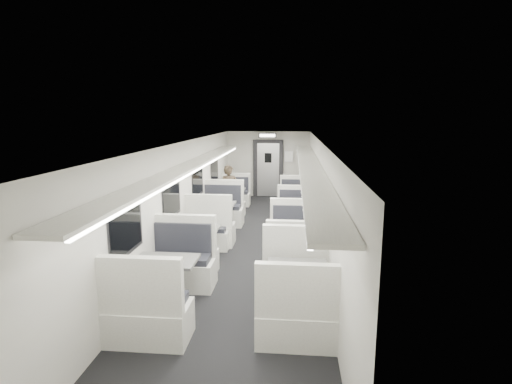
% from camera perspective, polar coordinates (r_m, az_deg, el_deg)
% --- Properties ---
extents(room, '(3.24, 12.24, 2.64)m').
position_cam_1_polar(room, '(8.81, -0.68, -0.65)').
color(room, black).
rests_on(room, ground).
extents(booth_left_a, '(0.98, 1.99, 1.06)m').
position_cam_1_polar(booth_left_a, '(12.65, -3.45, -1.05)').
color(booth_left_a, white).
rests_on(booth_left_a, room).
extents(booth_left_b, '(1.13, 2.30, 1.23)m').
position_cam_1_polar(booth_left_b, '(10.16, -5.67, -3.72)').
color(booth_left_b, white).
rests_on(booth_left_b, room).
extents(booth_left_c, '(1.00, 2.02, 1.08)m').
position_cam_1_polar(booth_left_c, '(8.43, -8.06, -7.18)').
color(booth_left_c, white).
rests_on(booth_left_c, room).
extents(booth_left_d, '(1.15, 2.33, 1.25)m').
position_cam_1_polar(booth_left_d, '(6.43, -12.70, -12.69)').
color(booth_left_d, white).
rests_on(booth_left_d, room).
extents(booth_right_a, '(1.00, 2.02, 1.08)m').
position_cam_1_polar(booth_right_a, '(12.03, 5.65, -1.67)').
color(booth_right_a, white).
rests_on(booth_right_a, room).
extents(booth_right_b, '(1.00, 2.04, 1.09)m').
position_cam_1_polar(booth_right_b, '(10.20, 5.70, -3.93)').
color(booth_right_b, white).
rests_on(booth_right_b, room).
extents(booth_right_c, '(1.13, 2.29, 1.22)m').
position_cam_1_polar(booth_right_c, '(7.71, 5.80, -8.49)').
color(booth_right_c, white).
rests_on(booth_right_c, room).
extents(booth_right_d, '(1.08, 2.20, 1.18)m').
position_cam_1_polar(booth_right_d, '(6.22, 5.89, -13.54)').
color(booth_right_d, white).
rests_on(booth_right_d, room).
extents(passenger, '(0.66, 0.55, 1.53)m').
position_cam_1_polar(passenger, '(11.82, -3.82, 0.13)').
color(passenger, black).
rests_on(passenger, room).
extents(window_a, '(0.02, 1.18, 0.84)m').
position_cam_1_polar(window_a, '(12.33, -5.92, 3.30)').
color(window_a, black).
rests_on(window_a, room).
extents(window_b, '(0.02, 1.18, 0.84)m').
position_cam_1_polar(window_b, '(10.20, -8.31, 1.67)').
color(window_b, black).
rests_on(window_b, room).
extents(window_c, '(0.02, 1.18, 0.84)m').
position_cam_1_polar(window_c, '(8.12, -11.94, -0.80)').
color(window_c, black).
rests_on(window_c, room).
extents(window_d, '(0.02, 1.18, 0.84)m').
position_cam_1_polar(window_d, '(6.11, -18.02, -4.92)').
color(window_d, black).
rests_on(window_d, room).
extents(luggage_rack_left, '(0.46, 10.40, 0.09)m').
position_cam_1_polar(luggage_rack_left, '(8.62, -9.17, 3.79)').
color(luggage_rack_left, white).
rests_on(luggage_rack_left, room).
extents(luggage_rack_right, '(0.46, 10.40, 0.09)m').
position_cam_1_polar(luggage_rack_right, '(8.36, 7.62, 3.61)').
color(luggage_rack_right, white).
rests_on(luggage_rack_right, room).
extents(vestibule_door, '(1.10, 0.13, 2.10)m').
position_cam_1_polar(vestibule_door, '(14.67, 1.75, 3.33)').
color(vestibule_door, black).
rests_on(vestibule_door, room).
extents(exit_sign, '(0.62, 0.12, 0.16)m').
position_cam_1_polar(exit_sign, '(14.08, 1.65, 8.08)').
color(exit_sign, black).
rests_on(exit_sign, room).
extents(wall_notice, '(0.32, 0.02, 0.40)m').
position_cam_1_polar(wall_notice, '(14.58, 4.71, 5.07)').
color(wall_notice, white).
rests_on(wall_notice, room).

